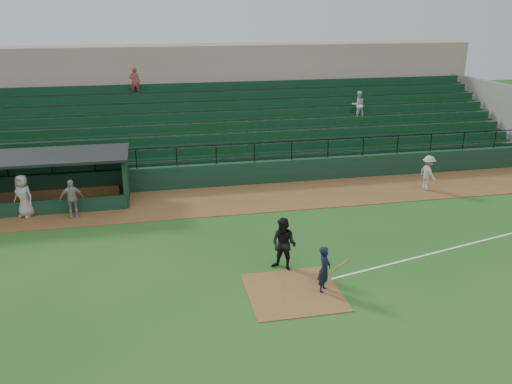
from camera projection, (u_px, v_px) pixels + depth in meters
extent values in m
plane|color=#22531A|center=(285.00, 278.00, 17.95)|extent=(90.00, 90.00, 0.00)
cube|color=brown|center=(243.00, 199.00, 25.33)|extent=(40.00, 4.00, 0.03)
cube|color=brown|center=(293.00, 292.00, 17.02)|extent=(3.00, 3.00, 0.03)
cube|color=white|center=(474.00, 243.00, 20.59)|extent=(17.49, 4.44, 0.01)
cube|color=black|center=(236.00, 174.00, 27.16)|extent=(36.00, 0.35, 1.20)
cylinder|color=black|center=(235.00, 144.00, 26.63)|extent=(36.00, 0.06, 0.06)
cube|color=slate|center=(222.00, 131.00, 31.28)|extent=(36.00, 9.00, 3.60)
cube|color=#0E341B|center=(223.00, 125.00, 30.67)|extent=(34.56, 8.00, 4.05)
cube|color=slate|center=(490.00, 114.00, 34.68)|extent=(0.35, 9.50, 4.20)
cube|color=gray|center=(208.00, 91.00, 36.82)|extent=(38.00, 3.00, 6.40)
cube|color=slate|center=(212.00, 88.00, 34.80)|extent=(36.00, 2.00, 0.20)
imported|color=silver|center=(358.00, 105.00, 32.30)|extent=(0.82, 0.64, 1.69)
imported|color=brown|center=(135.00, 82.00, 32.03)|extent=(0.64, 0.42, 1.76)
cube|color=black|center=(37.00, 174.00, 25.29)|extent=(8.50, 0.20, 2.30)
cube|color=black|center=(126.00, 177.00, 24.91)|extent=(0.20, 2.60, 2.30)
cube|color=black|center=(28.00, 157.00, 23.69)|extent=(8.90, 3.20, 0.12)
cube|color=olive|center=(38.00, 194.00, 25.23)|extent=(7.65, 0.40, 0.50)
cube|color=black|center=(29.00, 209.00, 23.12)|extent=(8.50, 0.12, 0.70)
imported|color=black|center=(324.00, 269.00, 16.84)|extent=(0.64, 0.70, 1.59)
cylinder|color=olive|center=(338.00, 267.00, 16.68)|extent=(0.79, 0.34, 0.35)
imported|color=black|center=(284.00, 245.00, 18.20)|extent=(1.19, 1.16, 1.93)
imported|color=#A6A19B|center=(428.00, 173.00, 26.26)|extent=(0.80, 1.22, 1.78)
imported|color=#A09C96|center=(72.00, 198.00, 22.85)|extent=(1.06, 0.59, 1.71)
imported|color=#A49D99|center=(23.00, 196.00, 22.84)|extent=(1.12, 1.00, 1.93)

